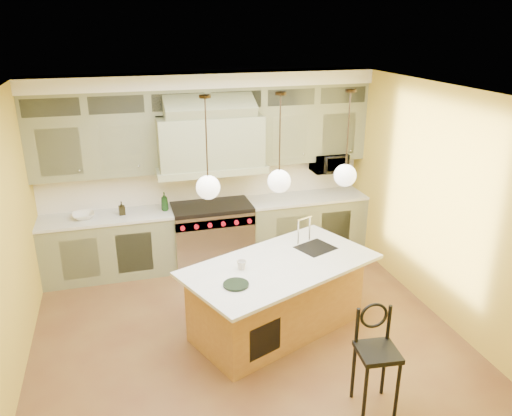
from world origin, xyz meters
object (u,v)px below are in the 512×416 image
object	(u,v)px
range	(212,233)
kitchen_island	(278,295)
counter_stool	(376,353)
microwave	(329,163)

from	to	relation	value
range	kitchen_island	world-z (taller)	kitchen_island
kitchen_island	counter_stool	xyz separation A→B (m)	(0.50, -1.50, 0.14)
range	counter_stool	bearing A→B (deg)	-75.59
counter_stool	kitchen_island	bearing A→B (deg)	114.73
counter_stool	microwave	size ratio (longest dim) A/B	2.00
range	kitchen_island	bearing A→B (deg)	-78.59
counter_stool	microwave	world-z (taller)	microwave
range	counter_stool	size ratio (longest dim) A/B	1.11
range	microwave	xyz separation A→B (m)	(1.95, 0.11, 0.96)
microwave	range	bearing A→B (deg)	-176.88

